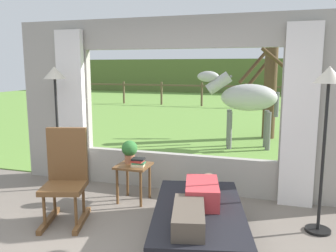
# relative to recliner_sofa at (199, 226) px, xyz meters

# --- Properties ---
(back_wall_with_window) EXTENTS (5.20, 0.12, 2.55)m
(back_wall_with_window) POSITION_rel_recliner_sofa_xyz_m (-0.69, 1.61, 1.03)
(back_wall_with_window) COLOR #9E998E
(back_wall_with_window) RESTS_ON ground_plane
(curtain_panel_left) EXTENTS (0.44, 0.10, 2.40)m
(curtain_panel_left) POSITION_rel_recliner_sofa_xyz_m (-2.38, 1.47, 0.98)
(curtain_panel_left) COLOR silver
(curtain_panel_left) RESTS_ON ground_plane
(curtain_panel_right) EXTENTS (0.44, 0.10, 2.40)m
(curtain_panel_right) POSITION_rel_recliner_sofa_xyz_m (1.00, 1.47, 0.98)
(curtain_panel_right) COLOR silver
(curtain_panel_right) RESTS_ON ground_plane
(outdoor_pasture_lawn) EXTENTS (36.00, 21.68, 0.02)m
(outdoor_pasture_lawn) POSITION_rel_recliner_sofa_xyz_m (-0.69, 12.51, -0.21)
(outdoor_pasture_lawn) COLOR olive
(outdoor_pasture_lawn) RESTS_ON ground_plane
(distant_hill_ridge) EXTENTS (36.00, 2.00, 2.40)m
(distant_hill_ridge) POSITION_rel_recliner_sofa_xyz_m (-0.69, 22.35, 0.98)
(distant_hill_ridge) COLOR #546531
(distant_hill_ridge) RESTS_ON ground_plane
(recliner_sofa) EXTENTS (1.26, 1.86, 0.42)m
(recliner_sofa) POSITION_rel_recliner_sofa_xyz_m (0.00, 0.00, 0.00)
(recliner_sofa) COLOR black
(recliner_sofa) RESTS_ON ground_plane
(reclining_person) EXTENTS (0.47, 1.43, 0.22)m
(reclining_person) POSITION_rel_recliner_sofa_xyz_m (-0.00, -0.05, 0.30)
(reclining_person) COLOR #B23338
(reclining_person) RESTS_ON recliner_sofa
(rocking_chair) EXTENTS (0.64, 0.78, 1.12)m
(rocking_chair) POSITION_rel_recliner_sofa_xyz_m (-1.67, 0.17, 0.33)
(rocking_chair) COLOR brown
(rocking_chair) RESTS_ON ground_plane
(side_table) EXTENTS (0.44, 0.44, 0.52)m
(side_table) POSITION_rel_recliner_sofa_xyz_m (-1.13, 0.96, 0.21)
(side_table) COLOR brown
(side_table) RESTS_ON ground_plane
(potted_plant) EXTENTS (0.22, 0.22, 0.32)m
(potted_plant) POSITION_rel_recliner_sofa_xyz_m (-1.21, 1.02, 0.48)
(potted_plant) COLOR #9E6042
(potted_plant) RESTS_ON side_table
(book_stack) EXTENTS (0.19, 0.16, 0.11)m
(book_stack) POSITION_rel_recliner_sofa_xyz_m (-1.03, 0.91, 0.36)
(book_stack) COLOR beige
(book_stack) RESTS_ON side_table
(floor_lamp_left) EXTENTS (0.32, 0.32, 1.85)m
(floor_lamp_left) POSITION_rel_recliner_sofa_xyz_m (-2.41, 1.11, 1.28)
(floor_lamp_left) COLOR black
(floor_lamp_left) RESTS_ON ground_plane
(floor_lamp_right) EXTENTS (0.32, 0.32, 1.85)m
(floor_lamp_right) POSITION_rel_recliner_sofa_xyz_m (1.22, 0.72, 1.28)
(floor_lamp_right) COLOR black
(floor_lamp_right) RESTS_ON ground_plane
(horse) EXTENTS (1.82, 0.76, 1.73)m
(horse) POSITION_rel_recliner_sofa_xyz_m (0.03, 4.65, 0.94)
(horse) COLOR #B2B2AD
(horse) RESTS_ON outdoor_pasture_lawn
(pasture_tree) EXTENTS (1.49, 1.48, 2.56)m
(pasture_tree) POSITION_rel_recliner_sofa_xyz_m (0.51, 6.03, 1.07)
(pasture_tree) COLOR #4C3823
(pasture_tree) RESTS_ON outdoor_pasture_lawn
(pasture_fence_line) EXTENTS (16.10, 0.10, 1.10)m
(pasture_fence_line) POSITION_rel_recliner_sofa_xyz_m (-0.69, 12.95, 0.53)
(pasture_fence_line) COLOR brown
(pasture_fence_line) RESTS_ON outdoor_pasture_lawn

